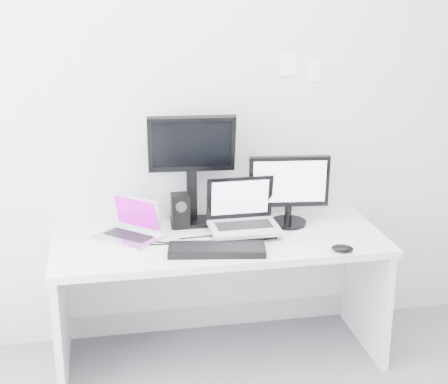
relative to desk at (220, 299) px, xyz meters
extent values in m
plane|color=silver|center=(0.00, 0.35, 0.99)|extent=(3.60, 0.00, 3.60)
cube|color=silver|center=(0.00, 0.00, 0.00)|extent=(1.80, 0.70, 0.73)
cube|color=#AFAFB4|center=(-0.50, 0.08, 0.49)|extent=(0.40, 0.39, 0.24)
cube|color=black|center=(-0.19, 0.21, 0.46)|extent=(0.11, 0.11, 0.20)
cube|color=#B0B2B7|center=(0.14, 0.02, 0.52)|extent=(0.38, 0.30, 0.31)
cube|color=black|center=(-0.11, 0.25, 0.69)|extent=(0.50, 0.21, 0.66)
cube|color=black|center=(0.42, 0.14, 0.57)|extent=(0.48, 0.26, 0.42)
cube|color=black|center=(-0.05, -0.19, 0.38)|extent=(0.52, 0.25, 0.03)
ellipsoid|color=black|center=(0.59, -0.30, 0.38)|extent=(0.13, 0.11, 0.04)
cube|color=white|center=(0.45, 0.34, 1.26)|extent=(0.10, 0.00, 0.14)
cube|color=white|center=(0.60, 0.34, 1.22)|extent=(0.09, 0.00, 0.13)
camera|label=1|loc=(-0.59, -3.31, 1.72)|focal=53.42mm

